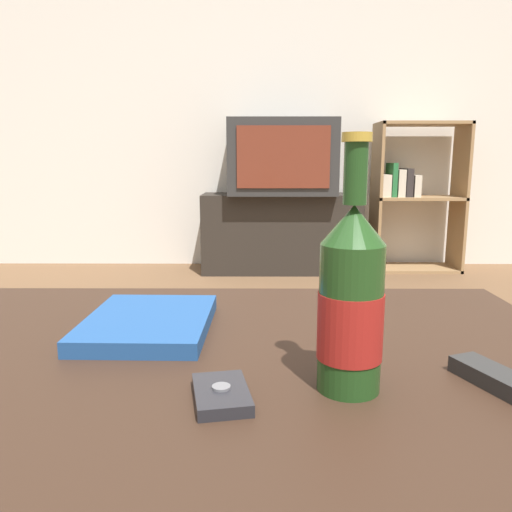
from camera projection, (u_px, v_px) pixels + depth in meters
back_wall at (247, 81)px, 3.49m from camera, size 8.00×0.05×2.60m
coffee_table at (197, 408)px, 0.68m from camera, size 1.11×0.75×0.49m
tv_stand at (281, 233)px, 3.43m from camera, size 1.06×0.37×0.53m
television at (281, 157)px, 3.33m from camera, size 0.70×0.55×0.49m
bookshelf at (412, 194)px, 3.42m from camera, size 0.59×0.30×1.01m
beer_bottle at (351, 302)px, 0.56m from camera, size 0.07×0.07×0.29m
cell_phone at (221, 394)px, 0.55m from camera, size 0.08×0.10×0.02m
table_book at (149, 323)px, 0.78m from camera, size 0.19×0.25×0.02m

